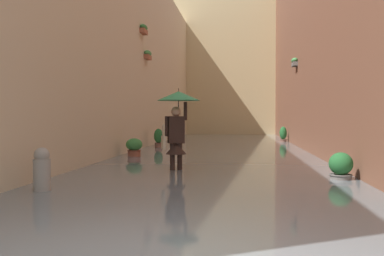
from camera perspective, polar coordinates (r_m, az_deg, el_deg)
ground_plane at (r=18.68m, az=3.66°, el=-3.20°), size 73.14×73.14×0.00m
flood_water at (r=18.67m, az=3.66°, el=-2.86°), size 7.20×35.25×0.22m
building_facade_left at (r=19.31m, az=16.28°, el=13.31°), size 2.04×33.25×11.00m
building_facade_right at (r=19.42m, az=-8.66°, el=9.28°), size 2.04×33.25×8.33m
building_facade_far at (r=34.34m, az=4.81°, el=7.56°), size 10.00×1.80×10.37m
person_wading at (r=11.04m, az=-1.84°, el=1.58°), size 1.03×1.03×2.18m
potted_plant_far_left at (r=24.02m, az=11.20°, el=-0.97°), size 0.37×0.37×0.99m
potted_plant_mid_left at (r=9.94m, az=17.92°, el=-4.99°), size 0.49×0.49×0.77m
potted_plant_mid_right at (r=15.04m, az=-7.17°, el=-2.61°), size 0.54×0.54×0.80m
potted_plant_near_right at (r=19.39m, az=-4.17°, el=-1.41°), size 0.37×0.37×1.00m
mooring_bollard at (r=8.43m, az=-18.07°, el=-5.59°), size 0.30×0.30×0.97m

